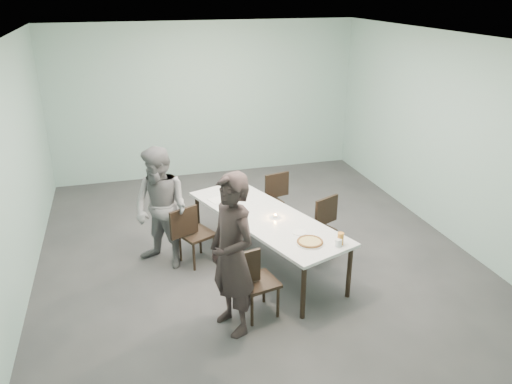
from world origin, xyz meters
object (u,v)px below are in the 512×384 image
object	(u,v)px
chair_far_left	(191,231)
chair_near_right	(320,224)
diner_near	(232,255)
tealight	(275,216)
chair_near_left	(252,279)
table	(266,219)
pizza	(310,242)
water_tumbler	(338,243)
diner_far	(161,209)
side_plate	(299,232)
beer_glass	(341,239)
chair_far_right	(271,196)
amber_tumbler	(236,195)

from	to	relation	value
chair_far_left	chair_near_right	xyz separation A→B (m)	(1.78, -0.26, 0.00)
diner_near	tealight	distance (m)	1.42
chair_near_left	table	bearing A→B (deg)	53.48
chair_far_left	pizza	xyz separation A→B (m)	(1.25, -1.18, 0.27)
chair_near_right	water_tumbler	size ratio (longest dim) A/B	9.67
table	chair_near_left	xyz separation A→B (m)	(-0.48, -1.07, -0.19)
diner_near	diner_far	world-z (taller)	diner_near
side_plate	tealight	xyz separation A→B (m)	(-0.16, 0.49, 0.02)
beer_glass	side_plate	bearing A→B (deg)	131.43
table	chair_near_right	size ratio (longest dim) A/B	3.16
table	diner_far	bearing A→B (deg)	163.78
table	side_plate	distance (m)	0.65
table	pizza	bearing A→B (deg)	-72.01
chair_far_right	amber_tumbler	world-z (taller)	chair_far_right
table	side_plate	xyz separation A→B (m)	(0.26, -0.59, 0.06)
amber_tumbler	chair_far_left	bearing A→B (deg)	-151.42
chair_far_right	water_tumbler	world-z (taller)	chair_far_right
chair_near_left	beer_glass	world-z (taller)	beer_glass
beer_glass	tealight	world-z (taller)	beer_glass
chair_far_left	chair_far_right	world-z (taller)	same
chair_near_left	diner_far	size ratio (longest dim) A/B	0.52
chair_far_left	chair_far_right	size ratio (longest dim) A/B	1.00
table	diner_near	distance (m)	1.45
table	beer_glass	distance (m)	1.19
water_tumbler	chair_far_left	bearing A→B (deg)	139.16
chair_near_left	side_plate	distance (m)	0.92
chair_far_right	beer_glass	bearing A→B (deg)	82.31
table	amber_tumbler	world-z (taller)	amber_tumbler
diner_near	pizza	xyz separation A→B (m)	(1.03, 0.34, -0.16)
chair_near_right	beer_glass	world-z (taller)	beer_glass
chair_far_left	chair_near_left	bearing A→B (deg)	-95.44
chair_near_left	tealight	size ratio (longest dim) A/B	15.54
table	amber_tumbler	xyz separation A→B (m)	(-0.25, 0.69, 0.10)
chair_near_left	tealight	world-z (taller)	chair_near_left
diner_near	pizza	world-z (taller)	diner_near
table	tealight	distance (m)	0.16
chair_near_left	beer_glass	bearing A→B (deg)	-8.71
pizza	table	bearing A→B (deg)	107.99
chair_far_left	diner_far	world-z (taller)	diner_far
chair_far_right	diner_near	distance (m)	2.70
chair_far_right	diner_near	bearing A→B (deg)	51.04
chair_near_right	tealight	xyz separation A→B (m)	(-0.71, -0.14, 0.27)
pizza	water_tumbler	size ratio (longest dim) A/B	3.78
side_plate	beer_glass	bearing A→B (deg)	-48.57
diner_near	beer_glass	distance (m)	1.39
chair_far_right	tealight	world-z (taller)	chair_far_right
side_plate	beer_glass	distance (m)	0.55
table	pizza	size ratio (longest dim) A/B	8.09
chair_near_left	chair_far_right	distance (m)	2.42
chair_near_right	diner_near	bearing A→B (deg)	15.35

